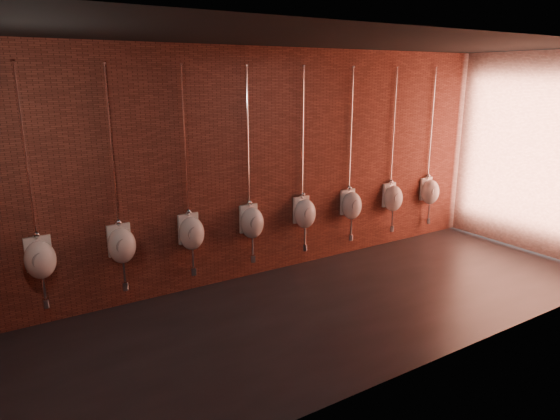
{
  "coord_description": "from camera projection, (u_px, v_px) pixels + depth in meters",
  "views": [
    {
      "loc": [
        -3.47,
        -4.48,
        2.81
      ],
      "look_at": [
        -0.07,
        0.9,
        1.1
      ],
      "focal_mm": 32.0,
      "sensor_mm": 36.0,
      "label": 1
    }
  ],
  "objects": [
    {
      "name": "urinal_7",
      "position": [
        430.0,
        191.0,
        8.83
      ],
      "size": [
        0.36,
        0.32,
        2.71
      ],
      "color": "white",
      "rests_on": "ground"
    },
    {
      "name": "ground",
      "position": [
        323.0,
        311.0,
        6.17
      ],
      "size": [
        8.5,
        8.5,
        0.0
      ],
      "primitive_type": "plane",
      "color": "black",
      "rests_on": "ground"
    },
    {
      "name": "urinal_4",
      "position": [
        305.0,
        212.0,
        7.43
      ],
      "size": [
        0.36,
        0.32,
        2.71
      ],
      "color": "white",
      "rests_on": "ground"
    },
    {
      "name": "urinal_5",
      "position": [
        351.0,
        204.0,
        7.9
      ],
      "size": [
        0.36,
        0.32,
        2.71
      ],
      "color": "white",
      "rests_on": "ground"
    },
    {
      "name": "urinal_3",
      "position": [
        252.0,
        221.0,
        6.97
      ],
      "size": [
        0.36,
        0.32,
        2.71
      ],
      "color": "white",
      "rests_on": "ground"
    },
    {
      "name": "urinal_1",
      "position": [
        122.0,
        244.0,
        6.03
      ],
      "size": [
        0.36,
        0.32,
        2.71
      ],
      "color": "white",
      "rests_on": "ground"
    },
    {
      "name": "urinal_6",
      "position": [
        393.0,
        197.0,
        8.37
      ],
      "size": [
        0.36,
        0.32,
        2.71
      ],
      "color": "white",
      "rests_on": "ground"
    },
    {
      "name": "urinal_2",
      "position": [
        191.0,
        232.0,
        6.5
      ],
      "size": [
        0.36,
        0.32,
        2.71
      ],
      "color": "white",
      "rests_on": "ground"
    },
    {
      "name": "room_shell",
      "position": [
        327.0,
        149.0,
        5.65
      ],
      "size": [
        8.54,
        3.04,
        3.22
      ],
      "color": "black",
      "rests_on": "ground"
    },
    {
      "name": "urinal_0",
      "position": [
        40.0,
        258.0,
        5.57
      ],
      "size": [
        0.36,
        0.32,
        2.71
      ],
      "color": "white",
      "rests_on": "ground"
    }
  ]
}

